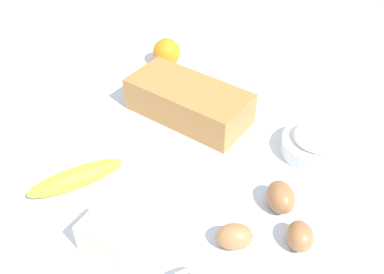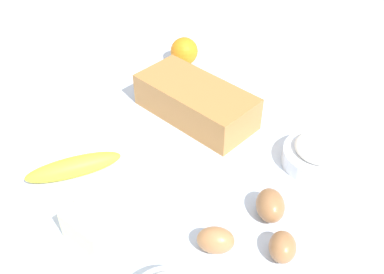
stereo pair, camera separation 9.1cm
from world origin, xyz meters
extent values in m
cube|color=silver|center=(0.00, 0.00, -0.01)|extent=(2.40, 2.40, 0.02)
cube|color=#B77A3D|center=(-0.09, 0.09, 0.04)|extent=(0.29, 0.15, 0.08)
cube|color=black|center=(-0.09, 0.09, 0.04)|extent=(0.27, 0.13, 0.07)
cylinder|color=white|center=(0.20, 0.16, 0.02)|extent=(0.14, 0.14, 0.03)
torus|color=white|center=(0.20, 0.16, 0.03)|extent=(0.14, 0.14, 0.01)
ellipsoid|color=white|center=(0.20, 0.16, 0.04)|extent=(0.10, 0.10, 0.04)
ellipsoid|color=yellow|center=(-0.11, -0.22, 0.02)|extent=(0.11, 0.19, 0.04)
sphere|color=orange|center=(-0.28, 0.23, 0.04)|extent=(0.07, 0.07, 0.07)
cube|color=#F4EDB2|center=(0.05, -0.28, 0.03)|extent=(0.10, 0.08, 0.06)
ellipsoid|color=#B17848|center=(0.21, -0.14, 0.02)|extent=(0.08, 0.08, 0.05)
ellipsoid|color=#A06B41|center=(0.29, -0.07, 0.02)|extent=(0.07, 0.07, 0.05)
ellipsoid|color=#9E6A40|center=(0.22, -0.02, 0.03)|extent=(0.09, 0.09, 0.05)
camera|label=1|loc=(0.44, -0.54, 0.63)|focal=41.47mm
camera|label=2|loc=(0.51, -0.48, 0.63)|focal=41.47mm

